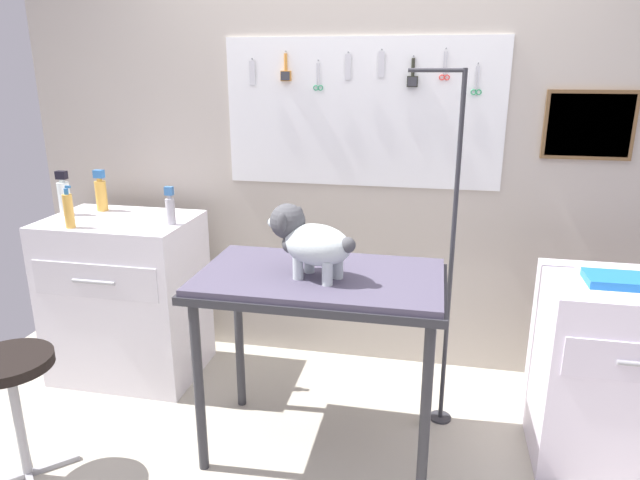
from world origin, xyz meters
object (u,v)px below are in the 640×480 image
(grooming_arm, at_px, (449,271))
(cabinet_right, at_px, (617,372))
(grooming_table, at_px, (320,293))
(stool, at_px, (11,380))
(dog, at_px, (308,240))
(spray_bottle_tall, at_px, (170,209))
(counter_left, at_px, (127,297))

(grooming_arm, relative_size, cabinet_right, 2.02)
(grooming_table, height_order, stool, grooming_table)
(grooming_table, height_order, dog, dog)
(grooming_table, height_order, spray_bottle_tall, spray_bottle_tall)
(counter_left, distance_m, stool, 0.93)
(stool, xyz_separation_m, spray_bottle_tall, (0.33, 0.88, 0.53))
(counter_left, bearing_deg, cabinet_right, -5.74)
(grooming_arm, distance_m, counter_left, 1.81)
(dog, height_order, counter_left, dog)
(grooming_arm, bearing_deg, dog, -147.20)
(dog, xyz_separation_m, spray_bottle_tall, (-0.85, 0.46, -0.02))
(cabinet_right, xyz_separation_m, stool, (-2.52, -0.68, 0.05))
(dog, distance_m, counter_left, 1.41)
(grooming_arm, height_order, spray_bottle_tall, grooming_arm)
(grooming_table, xyz_separation_m, cabinet_right, (1.31, 0.21, -0.36))
(dog, bearing_deg, spray_bottle_tall, 151.50)
(stool, bearing_deg, grooming_table, 21.08)
(grooming_table, distance_m, cabinet_right, 1.37)
(grooming_table, bearing_deg, stool, -158.92)
(dog, xyz_separation_m, stool, (-1.18, -0.42, -0.55))
(grooming_arm, height_order, stool, grooming_arm)
(stool, bearing_deg, cabinet_right, 15.08)
(stool, bearing_deg, spray_bottle_tall, 69.57)
(grooming_arm, relative_size, stool, 2.95)
(dog, bearing_deg, counter_left, 156.68)
(grooming_table, bearing_deg, dog, -132.08)
(grooming_arm, relative_size, spray_bottle_tall, 8.49)
(counter_left, height_order, cabinet_right, counter_left)
(grooming_arm, xyz_separation_m, stool, (-1.77, -0.81, -0.32))
(cabinet_right, distance_m, stool, 2.61)
(cabinet_right, bearing_deg, stool, -164.92)
(grooming_arm, distance_m, dog, 0.74)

